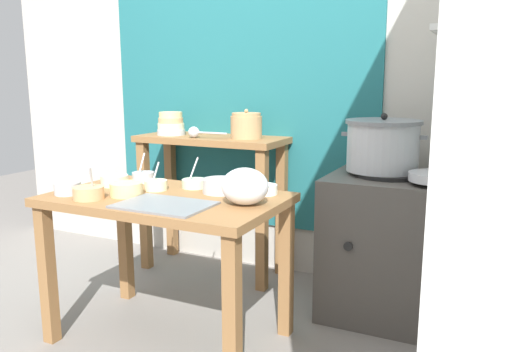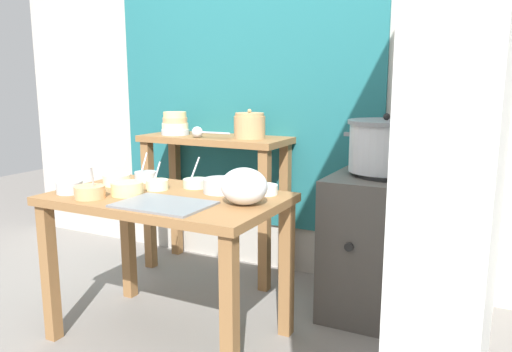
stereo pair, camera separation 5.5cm
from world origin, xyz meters
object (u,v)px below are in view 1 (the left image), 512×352
prep_bowl_4 (115,180)px  stove_block (385,244)px  steamer_pot (383,145)px  ladle (195,132)px  prep_bowl_1 (126,189)px  prep_bowl_3 (195,183)px  prep_bowl_6 (156,185)px  back_shelf_table (212,170)px  bowl_stack_enamel (171,124)px  prep_bowl_0 (265,189)px  prep_bowl_2 (67,188)px  serving_tray (164,205)px  plastic_bag (245,186)px  prep_bowl_7 (143,176)px  prep_bowl_8 (89,192)px  prep_bowl_5 (220,185)px  prep_table (167,218)px  wide_pan (435,177)px  clay_pot (246,126)px

prep_bowl_4 → stove_block: bearing=28.1°
steamer_pot → ladle: size_ratio=1.67×
prep_bowl_1 → prep_bowl_3: prep_bowl_3 is taller
prep_bowl_6 → back_shelf_table: bearing=100.7°
bowl_stack_enamel → prep_bowl_0: 1.15m
prep_bowl_1 → prep_bowl_2: size_ratio=1.24×
bowl_stack_enamel → prep_bowl_4: size_ratio=1.32×
serving_tray → plastic_bag: 0.36m
serving_tray → prep_bowl_7: 0.56m
ladle → prep_bowl_7: size_ratio=1.76×
steamer_pot → prep_bowl_8: 1.49m
prep_bowl_4 → prep_bowl_5: 0.58m
ladle → serving_tray: 1.03m
prep_bowl_1 → prep_bowl_8: prep_bowl_8 is taller
prep_bowl_4 → back_shelf_table: bearing=82.6°
prep_bowl_2 → prep_bowl_0: bearing=25.7°
prep_table → prep_bowl_5: prep_bowl_5 is taller
wide_pan → clay_pot: bearing=166.2°
plastic_bag → wide_pan: size_ratio=0.84×
prep_bowl_3 → prep_bowl_8: bearing=-125.6°
prep_table → stove_block: (0.89, 0.74, -0.23)m
prep_bowl_1 → prep_bowl_2: 0.29m
prep_table → ladle: bearing=112.3°
serving_tray → prep_bowl_5: prep_bowl_5 is taller
steamer_pot → prep_bowl_4: 1.40m
prep_bowl_0 → prep_bowl_1: bearing=-151.8°
plastic_bag → prep_bowl_4: plastic_bag is taller
prep_bowl_2 → prep_bowl_7: bearing=70.3°
prep_bowl_1 → bowl_stack_enamel: bearing=112.6°
prep_bowl_5 → prep_bowl_1: bearing=-146.4°
back_shelf_table → stove_block: back_shelf_table is taller
back_shelf_table → prep_bowl_2: size_ratio=7.88×
stove_block → prep_bowl_6: bearing=-146.6°
stove_block → clay_pot: bearing=171.8°
wide_pan → prep_bowl_5: size_ratio=1.46×
serving_tray → plastic_bag: plastic_bag is taller
prep_bowl_7 → prep_bowl_5: bearing=-5.6°
prep_table → prep_bowl_3: 0.25m
prep_bowl_4 → clay_pot: bearing=66.0°
prep_bowl_5 → serving_tray: bearing=-104.9°
prep_table → steamer_pot: bearing=41.9°
wide_pan → prep_bowl_5: 1.03m
prep_bowl_1 → stove_block: bearing=38.0°
plastic_bag → wide_pan: (0.72, 0.58, -0.00)m
back_shelf_table → bowl_stack_enamel: (-0.28, -0.04, 0.29)m
clay_pot → prep_bowl_1: (-0.15, -0.95, -0.22)m
prep_bowl_7 → prep_bowl_8: 0.42m
steamer_pot → bowl_stack_enamel: 1.39m
plastic_bag → wide_pan: 0.93m
prep_bowl_0 → prep_bowl_4: 0.79m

